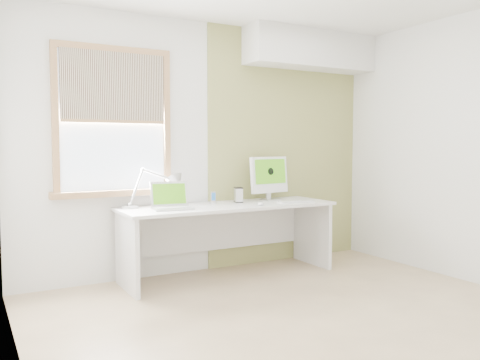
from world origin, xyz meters
TOP-DOWN VIEW (x-y plane):
  - room at (0.00, 0.00)m, footprint 4.04×3.54m
  - accent_wall at (1.00, 1.74)m, footprint 2.00×0.02m
  - soffit at (1.20, 1.57)m, footprint 1.60×0.40m
  - window at (-1.00, 1.71)m, footprint 1.20×0.14m
  - desk at (0.06, 1.44)m, footprint 2.20×0.70m
  - desk_lamp at (-0.52, 1.57)m, footprint 0.68×0.27m
  - laptop at (-0.57, 1.36)m, footprint 0.39×0.33m
  - phone_dock at (-0.04, 1.54)m, footprint 0.07×0.07m
  - external_drive at (0.23, 1.50)m, footprint 0.11×0.14m
  - imac at (0.64, 1.54)m, footprint 0.49×0.18m
  - keyboard at (0.76, 1.20)m, footprint 0.40×0.12m
  - mouse at (0.31, 1.18)m, footprint 0.09×0.12m

SIDE VIEW (x-z plane):
  - desk at x=0.06m, z-range 0.17..0.90m
  - keyboard at x=0.76m, z-range 0.73..0.75m
  - mouse at x=0.31m, z-range 0.73..0.76m
  - phone_dock at x=-0.04m, z-range 0.70..0.83m
  - laptop at x=-0.57m, z-range 0.67..0.92m
  - external_drive at x=0.23m, z-range 0.73..0.89m
  - desk_lamp at x=-0.52m, z-range 0.74..1.12m
  - imac at x=0.64m, z-range 0.76..1.23m
  - room at x=0.00m, z-range -0.02..2.62m
  - accent_wall at x=1.00m, z-range 0.00..2.60m
  - window at x=-1.00m, z-range 0.83..2.25m
  - soffit at x=1.20m, z-range 2.19..2.61m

